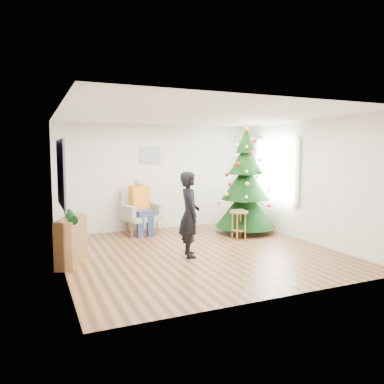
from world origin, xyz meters
name	(u,v)px	position (x,y,z in m)	size (l,w,h in m)	color
floor	(200,252)	(0.00, 0.00, 0.00)	(5.00, 5.00, 0.00)	brown
ceiling	(200,115)	(0.00, 0.00, 2.60)	(5.00, 5.00, 0.00)	white
wall_back	(158,177)	(0.00, 2.50, 1.30)	(5.00, 5.00, 0.00)	silver
wall_front	(281,200)	(0.00, -2.50, 1.30)	(5.00, 5.00, 0.00)	silver
wall_left	(60,190)	(-2.50, 0.00, 1.30)	(5.00, 5.00, 0.00)	silver
wall_right	(305,181)	(2.50, 0.00, 1.30)	(5.00, 5.00, 0.00)	silver
window_panel	(276,170)	(2.47, 1.00, 1.50)	(0.04, 1.30, 1.40)	white
curtains	(275,170)	(2.44, 1.00, 1.50)	(0.05, 1.75, 1.50)	white
christmas_tree	(246,184)	(1.75, 1.19, 1.16)	(1.43, 1.43, 2.58)	#3F2816
stool	(239,224)	(1.28, 0.70, 0.31)	(0.41, 0.41, 0.62)	brown
laptop	(239,210)	(1.28, 0.70, 0.63)	(0.34, 0.22, 0.03)	silver
armchair	(140,218)	(-0.60, 2.06, 0.38)	(0.93, 0.89, 1.03)	gray
seated_person	(141,205)	(-0.58, 2.01, 0.70)	(0.52, 0.70, 1.35)	navy
standing_man	(189,214)	(-0.30, -0.20, 0.78)	(0.57, 0.38, 1.57)	black
game_controller	(198,200)	(-0.13, -0.23, 1.05)	(0.04, 0.13, 0.04)	white
console	(72,240)	(-2.33, 0.21, 0.40)	(0.30, 1.00, 0.80)	brown
garland	(71,216)	(-2.33, 0.21, 0.82)	(0.14, 0.14, 0.90)	black
tapestry	(61,174)	(-2.46, 0.30, 1.55)	(0.03, 1.50, 1.15)	black
framed_picture	(151,155)	(-0.20, 2.46, 1.85)	(0.52, 0.05, 0.42)	tan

